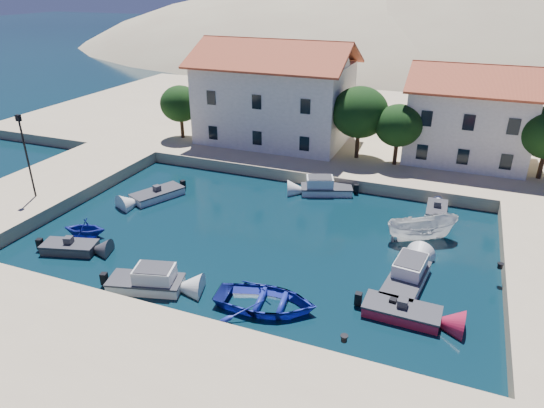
{
  "coord_description": "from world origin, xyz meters",
  "views": [
    {
      "loc": [
        11.33,
        -16.36,
        15.83
      ],
      "look_at": [
        0.35,
        11.26,
        2.0
      ],
      "focal_mm": 32.0,
      "sensor_mm": 36.0,
      "label": 1
    }
  ],
  "objects_px": {
    "lamppost": "(25,148)",
    "cabin_cruiser_east": "(406,279)",
    "rowboat_south": "(266,307)",
    "cabin_cruiser_south": "(146,281)",
    "boat_east": "(420,240)",
    "building_mid": "(470,112)",
    "building_left": "(275,90)"
  },
  "relations": [
    {
      "from": "lamppost",
      "to": "cabin_cruiser_east",
      "type": "relative_size",
      "value": 1.31
    },
    {
      "from": "rowboat_south",
      "to": "cabin_cruiser_south",
      "type": "bearing_deg",
      "value": 90.21
    },
    {
      "from": "boat_east",
      "to": "building_mid",
      "type": "bearing_deg",
      "value": -36.44
    },
    {
      "from": "cabin_cruiser_south",
      "to": "boat_east",
      "type": "bearing_deg",
      "value": 25.15
    },
    {
      "from": "building_mid",
      "to": "lamppost",
      "type": "distance_m",
      "value": 36.21
    },
    {
      "from": "building_left",
      "to": "boat_east",
      "type": "xyz_separation_m",
      "value": [
        16.09,
        -14.36,
        -5.94
      ]
    },
    {
      "from": "cabin_cruiser_south",
      "to": "boat_east",
      "type": "distance_m",
      "value": 17.92
    },
    {
      "from": "building_mid",
      "to": "boat_east",
      "type": "distance_m",
      "value": 16.34
    },
    {
      "from": "rowboat_south",
      "to": "cabin_cruiser_east",
      "type": "xyz_separation_m",
      "value": [
        6.62,
        4.78,
        0.48
      ]
    },
    {
      "from": "building_left",
      "to": "building_mid",
      "type": "height_order",
      "value": "building_left"
    },
    {
      "from": "building_left",
      "to": "cabin_cruiser_east",
      "type": "height_order",
      "value": "building_left"
    },
    {
      "from": "building_left",
      "to": "building_mid",
      "type": "distance_m",
      "value": 18.04
    },
    {
      "from": "cabin_cruiser_south",
      "to": "cabin_cruiser_east",
      "type": "xyz_separation_m",
      "value": [
        13.53,
        5.65,
        0.0
      ]
    },
    {
      "from": "building_mid",
      "to": "rowboat_south",
      "type": "distance_m",
      "value": 27.9
    },
    {
      "from": "building_left",
      "to": "cabin_cruiser_south",
      "type": "distance_m",
      "value": 26.52
    },
    {
      "from": "cabin_cruiser_east",
      "to": "building_left",
      "type": "bearing_deg",
      "value": 45.55
    },
    {
      "from": "lamppost",
      "to": "rowboat_south",
      "type": "relative_size",
      "value": 1.14
    },
    {
      "from": "building_left",
      "to": "rowboat_south",
      "type": "xyz_separation_m",
      "value": [
        9.26,
        -24.98,
        -5.94
      ]
    },
    {
      "from": "building_mid",
      "to": "rowboat_south",
      "type": "xyz_separation_m",
      "value": [
        -8.74,
        -25.98,
        -5.22
      ]
    },
    {
      "from": "building_mid",
      "to": "cabin_cruiser_east",
      "type": "relative_size",
      "value": 2.21
    },
    {
      "from": "rowboat_south",
      "to": "boat_east",
      "type": "height_order",
      "value": "boat_east"
    },
    {
      "from": "cabin_cruiser_east",
      "to": "boat_east",
      "type": "relative_size",
      "value": 0.99
    },
    {
      "from": "building_left",
      "to": "rowboat_south",
      "type": "relative_size",
      "value": 2.69
    },
    {
      "from": "building_left",
      "to": "building_mid",
      "type": "bearing_deg",
      "value": 3.18
    },
    {
      "from": "building_left",
      "to": "boat_east",
      "type": "bearing_deg",
      "value": -41.74
    },
    {
      "from": "lamppost",
      "to": "rowboat_south",
      "type": "bearing_deg",
      "value": -13.49
    },
    {
      "from": "cabin_cruiser_south",
      "to": "building_mid",
      "type": "bearing_deg",
      "value": 45.03
    },
    {
      "from": "rowboat_south",
      "to": "boat_east",
      "type": "bearing_deg",
      "value": -39.67
    },
    {
      "from": "rowboat_south",
      "to": "boat_east",
      "type": "distance_m",
      "value": 12.63
    },
    {
      "from": "lamppost",
      "to": "cabin_cruiser_south",
      "type": "distance_m",
      "value": 15.63
    },
    {
      "from": "lamppost",
      "to": "rowboat_south",
      "type": "distance_m",
      "value": 21.87
    },
    {
      "from": "building_left",
      "to": "cabin_cruiser_south",
      "type": "height_order",
      "value": "building_left"
    }
  ]
}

